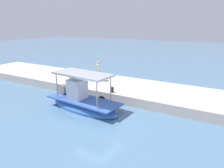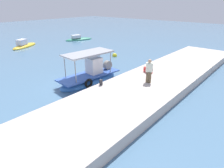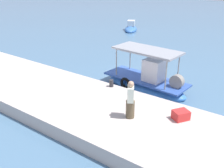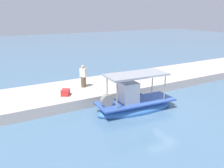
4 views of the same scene
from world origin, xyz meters
The scene contains 6 objects.
ground_plane centered at (0.00, 0.00, 0.00)m, with size 120.00×120.00×0.00m, color slate.
dock_quay centered at (0.00, -4.97, 0.35)m, with size 36.00×5.15×0.71m, color beige.
main_fishing_boat centered at (1.56, -0.44, 0.48)m, with size 5.68×2.34×2.90m.
fisherman_near_bollard centered at (3.23, -5.01, 1.51)m, with size 0.54×0.57×1.77m.
mooring_bollard centered at (0.51, -2.72, 0.91)m, with size 0.24×0.24×0.42m, color #2D2D33.
cargo_crate centered at (5.14, -3.82, 0.92)m, with size 0.67×0.54×0.42m, color red.
Camera 4 is at (10.47, 11.87, 6.41)m, focal length 38.83 mm.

